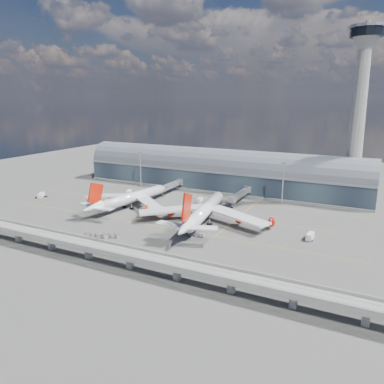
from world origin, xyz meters
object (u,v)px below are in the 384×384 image
at_px(airliner_right, 204,212).
at_px(service_truck_3, 310,236).
at_px(floodlight_mast_right, 283,183).
at_px(service_truck_5, 129,192).
at_px(cargo_train_1, 109,236).
at_px(service_truck_2, 162,209).
at_px(control_tower, 358,116).
at_px(service_truck_1, 191,215).
at_px(cargo_train_2, 196,234).
at_px(service_truck_4, 200,200).
at_px(airliner_left, 129,198).
at_px(cargo_train_0, 96,236).
at_px(floodlight_mast_left, 140,169).
at_px(service_truck_0, 41,195).

bearing_deg(airliner_right, service_truck_3, -7.98).
relative_size(floodlight_mast_right, airliner_right, 0.35).
relative_size(service_truck_5, cargo_train_1, 0.64).
distance_m(airliner_right, service_truck_5, 74.78).
relative_size(service_truck_2, cargo_train_1, 0.77).
distance_m(control_tower, service_truck_5, 147.92).
height_order(control_tower, service_truck_1, control_tower).
height_order(floodlight_mast_right, cargo_train_2, floodlight_mast_right).
relative_size(airliner_right, service_truck_2, 9.32).
bearing_deg(service_truck_4, airliner_right, -62.72).
bearing_deg(cargo_train_2, service_truck_5, 56.41).
relative_size(airliner_left, cargo_train_0, 5.78).
distance_m(floodlight_mast_left, airliner_right, 88.88).
distance_m(service_truck_0, service_truck_4, 101.37).
xyz_separation_m(airliner_left, cargo_train_2, (54.49, -23.75, -4.82)).
xyz_separation_m(airliner_right, service_truck_3, (52.06, 0.67, -4.49)).
height_order(service_truck_1, cargo_train_2, service_truck_1).
bearing_deg(service_truck_5, cargo_train_2, -58.74).
height_order(service_truck_0, cargo_train_1, service_truck_0).
height_order(control_tower, cargo_train_2, control_tower).
relative_size(service_truck_0, service_truck_3, 1.18).
height_order(service_truck_1, service_truck_2, service_truck_1).
relative_size(floodlight_mast_left, airliner_right, 0.35).
distance_m(floodlight_mast_right, cargo_train_0, 111.37).
bearing_deg(service_truck_3, service_truck_2, 179.87).
distance_m(cargo_train_1, cargo_train_2, 39.96).
height_order(service_truck_4, cargo_train_1, service_truck_4).
distance_m(airliner_right, service_truck_0, 113.61).
bearing_deg(service_truck_5, airliner_right, -48.97).
relative_size(service_truck_1, cargo_train_0, 0.48).
height_order(airliner_left, service_truck_5, airliner_left).
distance_m(control_tower, service_truck_2, 126.42).
height_order(service_truck_1, service_truck_4, service_truck_1).
relative_size(service_truck_3, cargo_train_0, 0.57).
distance_m(floodlight_mast_right, service_truck_5, 98.40).
bearing_deg(service_truck_3, service_truck_0, -174.86).
bearing_deg(service_truck_4, floodlight_mast_right, 19.15).
bearing_deg(airliner_left, service_truck_1, 7.90).
height_order(service_truck_2, cargo_train_1, service_truck_2).
bearing_deg(service_truck_1, cargo_train_2, -153.68).
xyz_separation_m(floodlight_mast_left, service_truck_4, (54.40, -17.13, -12.12)).
bearing_deg(floodlight_mast_left, airliner_left, -63.09).
relative_size(airliner_left, service_truck_2, 8.35).
distance_m(service_truck_4, cargo_train_1, 71.96).
height_order(airliner_left, service_truck_0, airliner_left).
distance_m(airliner_left, cargo_train_1, 47.37).
bearing_deg(service_truck_1, control_tower, -50.71).
xyz_separation_m(service_truck_0, service_truck_1, (103.32, 6.45, -0.08)).
bearing_deg(service_truck_4, service_truck_2, -113.91).
bearing_deg(cargo_train_0, cargo_train_2, -46.56).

